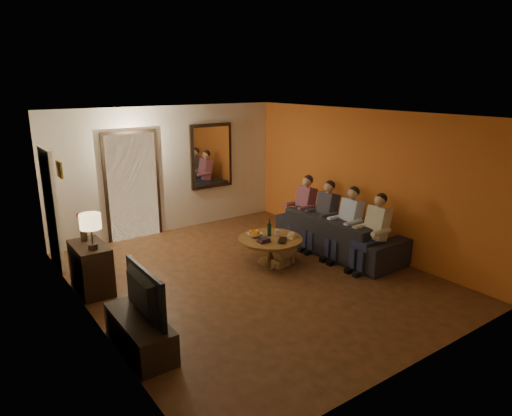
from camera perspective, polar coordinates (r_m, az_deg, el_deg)
floor at (r=7.51m, az=-0.55°, el=-8.61°), size 5.00×6.00×0.01m
ceiling at (r=6.86m, az=-0.60°, el=11.60°), size 5.00×6.00×0.01m
back_wall at (r=9.63m, az=-10.86°, el=4.70°), size 5.00×0.02×2.60m
front_wall at (r=5.03m, az=19.46°, el=-6.11°), size 5.00×0.02×2.60m
left_wall at (r=6.06m, az=-20.38°, el=-2.50°), size 0.02×6.00×2.60m
right_wall at (r=8.70m, az=13.09°, el=3.42°), size 0.02×6.00×2.60m
orange_accent at (r=8.70m, az=13.04°, el=3.41°), size 0.01×6.00×2.60m
kitchen_doorway at (r=9.37m, az=-15.17°, el=2.57°), size 1.00×0.06×2.10m
door_trim at (r=9.36m, az=-15.15°, el=2.55°), size 1.12×0.04×2.22m
fridge_glimpse at (r=9.49m, az=-13.71°, el=1.90°), size 0.45×0.03×1.70m
mirror_frame at (r=10.01m, az=-5.60°, el=6.48°), size 1.00×0.05×1.40m
mirror_glass at (r=9.98m, az=-5.51°, el=6.46°), size 0.86×0.02×1.26m
white_door at (r=8.31m, az=-24.21°, el=-0.14°), size 0.06×0.85×2.04m
framed_art at (r=7.17m, az=-23.38°, el=4.45°), size 0.03×0.28×0.24m
art_canvas at (r=7.18m, az=-23.26°, el=4.47°), size 0.01×0.22×0.18m
dresser at (r=7.34m, az=-19.91°, el=-7.06°), size 0.45×0.83×0.74m
table_lamp at (r=6.92m, az=-19.90°, el=-2.76°), size 0.30×0.30×0.54m
flower_vase at (r=7.34m, az=-20.81°, el=-2.22°), size 0.14×0.14×0.44m
tv_stand at (r=5.76m, az=-14.32°, el=-14.90°), size 0.45×1.22×0.41m
tv at (r=5.53m, az=-14.67°, el=-10.41°), size 1.04×0.14×0.60m
sofa at (r=8.57m, az=10.30°, el=-3.10°), size 2.52×1.05×0.73m
person_a at (r=7.86m, az=14.54°, el=-3.29°), size 0.60×0.40×1.20m
person_b at (r=8.24m, az=11.37°, el=-2.22°), size 0.60×0.40×1.20m
person_c at (r=8.64m, az=8.49°, el=-1.24°), size 0.60×0.40×1.20m
person_d at (r=9.06m, az=5.88°, el=-0.34°), size 0.60×0.40×1.20m
dog at (r=7.90m, az=3.58°, el=-5.18°), size 0.60×0.35×0.56m
coffee_table at (r=8.01m, az=1.80°, el=-5.28°), size 1.25×1.25×0.45m
bowl at (r=7.99m, az=-0.17°, el=-3.36°), size 0.26×0.26×0.06m
oranges at (r=7.96m, az=-0.17°, el=-2.90°), size 0.20×0.20×0.08m
wine_bottle at (r=7.98m, az=1.68°, el=-2.44°), size 0.07×0.07×0.31m
wine_glass at (r=8.05m, az=2.62°, el=-3.08°), size 0.06×0.06×0.10m
book_stack at (r=7.72m, az=0.96°, el=-4.03°), size 0.20×0.15×0.07m
laptop at (r=7.78m, az=3.65°, el=-4.08°), size 0.38×0.38×0.03m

